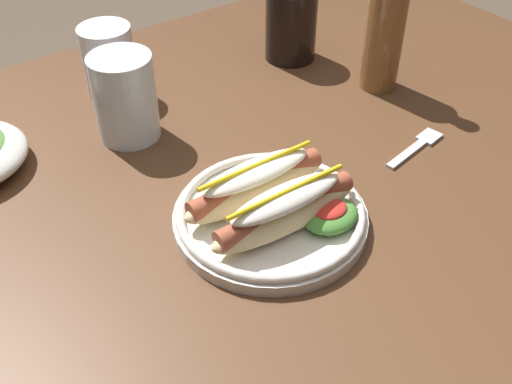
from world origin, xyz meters
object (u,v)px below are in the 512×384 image
Objects in this scene: glass_bottle at (385,29)px; extra_cup at (109,61)px; hot_dog_plate at (273,207)px; water_cup at (125,97)px; soda_cup at (291,25)px; fork at (418,146)px.

extra_cup is at bearing 147.38° from glass_bottle.
water_cup is (-0.05, 0.28, 0.04)m from hot_dog_plate.
soda_cup is 0.48× the size of glass_bottle.
water_cup is at bearing 129.53° from fork.
hot_dog_plate reaches higher than fork.
soda_cup is at bearing 108.78° from glass_bottle.
water_cup is at bearing 164.45° from glass_bottle.
glass_bottle is (0.35, 0.17, 0.07)m from hot_dog_plate.
hot_dog_plate is 0.39m from glass_bottle.
hot_dog_plate is 2.10× the size of extra_cup.
glass_bottle is (0.08, 0.16, 0.10)m from fork.
water_cup is 1.11× the size of extra_cup.
fork is (0.27, 0.01, -0.02)m from hot_dog_plate.
hot_dog_plate is at bearing -79.01° from water_cup.
extra_cup is 0.44m from glass_bottle.
water_cup is (-0.32, 0.27, 0.06)m from fork.
hot_dog_plate is 0.44m from soda_cup.
water_cup reaches higher than extra_cup.
soda_cup is 1.08× the size of extra_cup.
glass_bottle is at bearing 25.85° from hot_dog_plate.
water_cup is (-0.34, -0.05, 0.00)m from soda_cup.
hot_dog_plate is at bearing 171.11° from fork.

